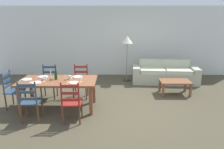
% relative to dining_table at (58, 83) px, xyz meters
% --- Properties ---
extents(ground_plane, '(9.60, 9.60, 0.02)m').
position_rel_dining_table_xyz_m(ground_plane, '(1.48, -0.00, -0.67)').
color(ground_plane, '#48412F').
extents(wall_far, '(9.60, 0.16, 2.70)m').
position_rel_dining_table_xyz_m(wall_far, '(1.48, 3.30, 0.69)').
color(wall_far, silver).
rests_on(wall_far, ground_plane).
extents(dining_table, '(1.90, 0.96, 0.75)m').
position_rel_dining_table_xyz_m(dining_table, '(0.00, 0.00, 0.00)').
color(dining_table, brown).
rests_on(dining_table, ground_plane).
extents(dining_chair_near_left, '(0.44, 0.42, 0.96)m').
position_rel_dining_table_xyz_m(dining_chair_near_left, '(-0.45, -0.72, -0.19)').
color(dining_chair_near_left, '#2F4355').
rests_on(dining_chair_near_left, ground_plane).
extents(dining_chair_near_right, '(0.43, 0.41, 0.96)m').
position_rel_dining_table_xyz_m(dining_chair_near_right, '(0.48, -0.77, -0.19)').
color(dining_chair_near_right, maroon).
rests_on(dining_chair_near_right, ground_plane).
extents(dining_chair_far_left, '(0.43, 0.41, 0.96)m').
position_rel_dining_table_xyz_m(dining_chair_far_left, '(-0.47, 0.73, -0.19)').
color(dining_chair_far_left, navy).
rests_on(dining_chair_far_left, ground_plane).
extents(dining_chair_far_right, '(0.42, 0.40, 0.96)m').
position_rel_dining_table_xyz_m(dining_chair_far_right, '(0.44, 0.76, -0.19)').
color(dining_chair_far_right, maroon).
rests_on(dining_chair_far_right, ground_plane).
extents(dining_chair_head_west, '(0.41, 0.43, 0.96)m').
position_rel_dining_table_xyz_m(dining_chair_head_west, '(-1.18, 0.00, -0.19)').
color(dining_chair_head_west, navy).
rests_on(dining_chair_head_west, ground_plane).
extents(dinner_plate_near_left, '(0.24, 0.24, 0.02)m').
position_rel_dining_table_xyz_m(dinner_plate_near_left, '(-0.45, -0.25, 0.10)').
color(dinner_plate_near_left, white).
rests_on(dinner_plate_near_left, dining_table).
extents(fork_near_left, '(0.02, 0.17, 0.01)m').
position_rel_dining_table_xyz_m(fork_near_left, '(-0.60, -0.25, 0.09)').
color(fork_near_left, silver).
rests_on(fork_near_left, dining_table).
extents(dinner_plate_near_right, '(0.24, 0.24, 0.02)m').
position_rel_dining_table_xyz_m(dinner_plate_near_right, '(0.45, -0.25, 0.10)').
color(dinner_plate_near_right, white).
rests_on(dinner_plate_near_right, dining_table).
extents(fork_near_right, '(0.03, 0.17, 0.01)m').
position_rel_dining_table_xyz_m(fork_near_right, '(0.30, -0.25, 0.09)').
color(fork_near_right, silver).
rests_on(fork_near_right, dining_table).
extents(dinner_plate_far_left, '(0.24, 0.24, 0.02)m').
position_rel_dining_table_xyz_m(dinner_plate_far_left, '(-0.45, 0.25, 0.10)').
color(dinner_plate_far_left, white).
rests_on(dinner_plate_far_left, dining_table).
extents(fork_far_left, '(0.02, 0.17, 0.01)m').
position_rel_dining_table_xyz_m(fork_far_left, '(-0.60, 0.25, 0.09)').
color(fork_far_left, silver).
rests_on(fork_far_left, dining_table).
extents(dinner_plate_far_right, '(0.24, 0.24, 0.02)m').
position_rel_dining_table_xyz_m(dinner_plate_far_right, '(0.45, 0.25, 0.10)').
color(dinner_plate_far_right, white).
rests_on(dinner_plate_far_right, dining_table).
extents(fork_far_right, '(0.02, 0.17, 0.01)m').
position_rel_dining_table_xyz_m(fork_far_right, '(0.30, 0.25, 0.09)').
color(fork_far_right, silver).
rests_on(fork_far_right, dining_table).
extents(dinner_plate_head_west, '(0.24, 0.24, 0.02)m').
position_rel_dining_table_xyz_m(dinner_plate_head_west, '(-0.78, -0.00, 0.10)').
color(dinner_plate_head_west, white).
rests_on(dinner_plate_head_west, dining_table).
extents(fork_head_west, '(0.03, 0.17, 0.01)m').
position_rel_dining_table_xyz_m(fork_head_west, '(-0.93, -0.00, 0.09)').
color(fork_head_west, silver).
rests_on(fork_head_west, dining_table).
extents(wine_bottle, '(0.07, 0.07, 0.32)m').
position_rel_dining_table_xyz_m(wine_bottle, '(-0.06, 0.05, 0.20)').
color(wine_bottle, '#143819').
rests_on(wine_bottle, dining_table).
extents(wine_glass_near_left, '(0.06, 0.06, 0.16)m').
position_rel_dining_table_xyz_m(wine_glass_near_left, '(-0.31, -0.15, 0.20)').
color(wine_glass_near_left, white).
rests_on(wine_glass_near_left, dining_table).
extents(wine_glass_near_right, '(0.06, 0.06, 0.16)m').
position_rel_dining_table_xyz_m(wine_glass_near_right, '(0.59, -0.15, 0.20)').
color(wine_glass_near_right, white).
rests_on(wine_glass_near_right, dining_table).
extents(coffee_cup_primary, '(0.07, 0.07, 0.09)m').
position_rel_dining_table_xyz_m(coffee_cup_primary, '(0.28, 0.09, 0.13)').
color(coffee_cup_primary, beige).
rests_on(coffee_cup_primary, dining_table).
extents(coffee_cup_secondary, '(0.07, 0.07, 0.09)m').
position_rel_dining_table_xyz_m(coffee_cup_secondary, '(-0.33, 0.02, 0.13)').
color(coffee_cup_secondary, beige).
rests_on(coffee_cup_secondary, dining_table).
extents(candle_tall, '(0.05, 0.05, 0.25)m').
position_rel_dining_table_xyz_m(candle_tall, '(-0.18, 0.02, 0.16)').
color(candle_tall, '#998C66').
rests_on(candle_tall, dining_table).
extents(candle_short, '(0.05, 0.05, 0.15)m').
position_rel_dining_table_xyz_m(candle_short, '(0.20, -0.04, 0.13)').
color(candle_short, '#998C66').
rests_on(candle_short, dining_table).
extents(couch, '(2.33, 0.97, 0.80)m').
position_rel_dining_table_xyz_m(couch, '(3.22, 2.24, -0.37)').
color(couch, '#B3B597').
rests_on(couch, ground_plane).
extents(coffee_table, '(0.90, 0.56, 0.42)m').
position_rel_dining_table_xyz_m(coffee_table, '(3.25, 1.03, -0.31)').
color(coffee_table, brown).
rests_on(coffee_table, ground_plane).
extents(standing_lamp, '(0.40, 0.40, 1.64)m').
position_rel_dining_table_xyz_m(standing_lamp, '(1.87, 2.43, 0.75)').
color(standing_lamp, '#332D28').
rests_on(standing_lamp, ground_plane).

